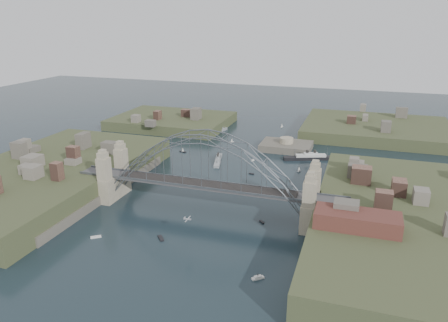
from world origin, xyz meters
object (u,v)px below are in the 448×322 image
bridge (205,172)px  naval_cruiser_near (218,160)px  fort_island (286,150)px  wharf_shed (357,220)px  ocean_liner (311,158)px  naval_cruiser_far (218,131)px

bridge → naval_cruiser_near: size_ratio=5.21×
fort_island → naval_cruiser_near: (-23.29, -25.53, 1.09)m
fort_island → naval_cruiser_near: fort_island is taller
fort_island → naval_cruiser_near: bearing=-132.4°
wharf_shed → ocean_liner: (-19.80, 73.18, -9.15)m
wharf_shed → ocean_liner: 76.36m
bridge → naval_cruiser_near: bearing=104.3°
naval_cruiser_near → fort_island: bearing=47.6°
bridge → wharf_shed: size_ratio=4.20×
fort_island → ocean_liner: bearing=-41.6°
ocean_liner → naval_cruiser_far: bearing=150.1°
fort_island → naval_cruiser_near: 34.58m
bridge → wharf_shed: bearing=-17.7°
wharf_shed → naval_cruiser_far: (-70.49, 102.28, -9.19)m
fort_island → naval_cruiser_far: 42.63m
naval_cruiser_near → ocean_liner: ocean_liner is taller
bridge → ocean_liner: bridge is taller
naval_cruiser_near → ocean_liner: bearing=22.5°
wharf_shed → naval_cruiser_near: size_ratio=1.24×
wharf_shed → fort_island: bearing=110.9°
bridge → naval_cruiser_near: bridge is taller
fort_island → ocean_liner: size_ratio=1.00×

